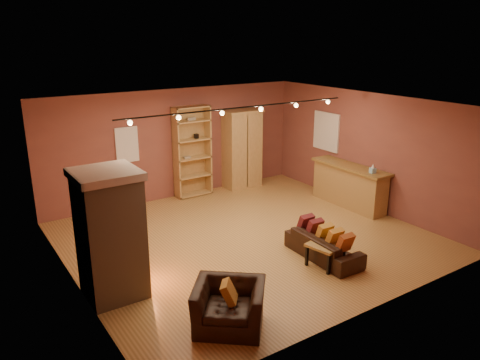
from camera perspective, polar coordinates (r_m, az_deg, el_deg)
floor at (r=9.88m, az=0.88°, el=-7.10°), size 7.00×7.00×0.00m
ceiling at (r=9.09m, az=0.96°, el=9.18°), size 7.00×7.00×0.00m
back_wall at (r=12.12m, az=-7.84°, el=4.37°), size 7.00×0.02×2.80m
left_wall at (r=8.04m, az=-20.14°, el=-3.32°), size 0.02×6.50×2.80m
right_wall at (r=11.67m, az=15.26°, el=3.41°), size 0.02×6.50×2.80m
fireplace at (r=7.73m, az=-15.48°, el=-6.41°), size 1.01×0.98×2.12m
back_window at (r=11.58m, az=-13.62°, el=4.20°), size 0.56×0.04×0.86m
bookcase at (r=12.22m, az=-5.98°, el=3.59°), size 0.97×0.38×2.36m
armoire at (r=12.86m, az=0.25°, el=3.82°), size 1.06×0.60×2.15m
bar_counter at (r=11.83m, az=13.15°, el=-0.64°), size 0.58×2.16×1.04m
tissue_box at (r=11.16m, az=15.88°, el=1.27°), size 0.13×0.13×0.21m
right_window at (r=12.53m, az=10.47°, el=5.85°), size 0.05×0.90×1.00m
loveseat at (r=9.07m, az=10.18°, el=-7.36°), size 0.52×1.64×0.71m
armchair at (r=6.95m, az=-1.34°, el=-14.30°), size 1.20×1.15×0.89m
coffee_table at (r=8.78m, az=10.41°, el=-8.04°), size 0.68×0.68×0.43m
track_rail at (r=9.27m, az=0.25°, el=8.64°), size 5.20×0.09×0.13m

